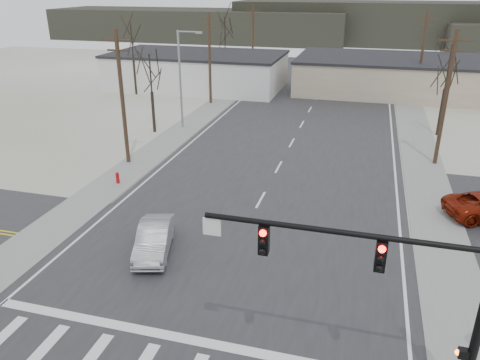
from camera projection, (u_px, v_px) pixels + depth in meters
The scene contains 25 objects.
ground at pixel (224, 268), 23.00m from camera, with size 140.00×140.00×0.00m, color silver.
main_road at pixel (281, 163), 36.31m from camera, with size 18.00×110.00×0.05m, color #262629.
cross_road at pixel (224, 267), 23.00m from camera, with size 90.00×10.00×0.04m, color #262629.
sidewalk_left at pixel (179, 133), 43.33m from camera, with size 3.00×90.00×0.06m, color gray.
sidewalk_right at pixel (420, 154), 38.15m from camera, with size 3.00×90.00×0.06m, color gray.
traffic_signal_mast at pixel (416, 288), 13.74m from camera, with size 8.95×0.43×7.20m.
fire_hydrant at pixel (118, 178), 32.42m from camera, with size 0.24×0.24×0.87m.
building_left_far at pixel (197, 70), 61.53m from camera, with size 22.30×12.30×4.50m.
building_right_far at pixel (403, 75), 58.77m from camera, with size 26.30×14.30×4.30m.
upole_left_b at pixel (122, 96), 34.42m from camera, with size 2.20×0.30×10.00m.
upole_left_c at pixel (210, 57), 52.17m from camera, with size 2.20×0.30×10.00m.
upole_left_d at pixel (253, 38), 69.92m from camera, with size 2.20×0.30×10.00m.
upole_right_a at pixel (446, 97), 34.13m from camera, with size 2.20×0.30×10.00m.
upole_right_b at pixel (422, 55), 53.66m from camera, with size 2.20×0.30×10.00m.
streetlight_main at pixel (182, 75), 43.18m from camera, with size 2.40×0.25×9.00m.
tree_left_near at pixel (151, 76), 41.89m from camera, with size 3.30×3.30×7.35m.
tree_right_mid at pixel (448, 70), 40.71m from camera, with size 3.74×3.74×8.33m.
tree_left_far at pixel (225, 34), 64.80m from camera, with size 3.96×3.96×8.82m.
tree_right_far at pixel (442, 41), 63.31m from camera, with size 3.52×3.52×7.84m.
tree_left_mid at pixel (132, 42), 56.10m from camera, with size 3.96×3.96×8.82m.
hill_left at pixel (198, 25), 111.84m from camera, with size 70.00×18.00×7.00m, color #333026.
hill_center at pixel (418, 24), 102.79m from camera, with size 80.00×18.00×9.00m, color #333026.
sedan_crossing at pixel (154, 239), 24.02m from camera, with size 1.58×4.54×1.50m, color gray.
car_far_a at pixel (340, 85), 60.09m from camera, with size 2.01×4.94×1.44m, color black.
car_far_b at pixel (335, 71), 69.86m from camera, with size 1.57×3.91×1.33m, color black.
Camera 1 is at (5.93, -18.58, 12.97)m, focal length 35.00 mm.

